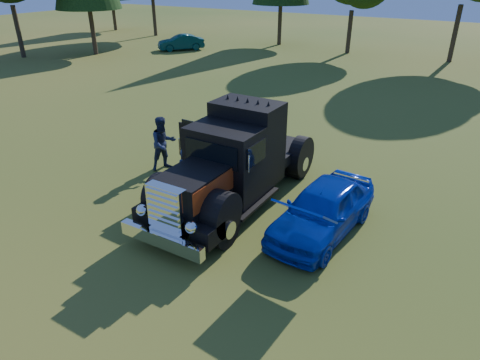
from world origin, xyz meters
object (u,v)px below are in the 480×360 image
object	(u,v)px
spectator_near	(187,174)
spectator_far	(163,143)
distant_teal_car	(181,42)
diamond_t_truck	(232,165)
hotrod_coupe	(323,209)

from	to	relation	value
spectator_near	spectator_far	distance (m)	2.45
spectator_near	distant_teal_car	distance (m)	27.29
diamond_t_truck	distant_teal_car	xyz separation A→B (m)	(-18.41, 20.88, -0.63)
hotrod_coupe	diamond_t_truck	bearing A→B (deg)	177.41
diamond_t_truck	spectator_far	world-z (taller)	diamond_t_truck
spectator_far	distant_teal_car	distance (m)	24.98
diamond_t_truck	spectator_far	bearing A→B (deg)	165.70
hotrod_coupe	spectator_near	world-z (taller)	hotrod_coupe
spectator_far	distant_teal_car	size ratio (longest dim) A/B	0.49
hotrod_coupe	distant_teal_car	distance (m)	29.98
diamond_t_truck	distant_teal_car	size ratio (longest dim) A/B	1.81
diamond_t_truck	spectator_near	distance (m)	1.53
spectator_near	spectator_far	world-z (taller)	spectator_far
spectator_far	distant_teal_car	bearing A→B (deg)	62.65
spectator_far	diamond_t_truck	bearing A→B (deg)	-78.46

